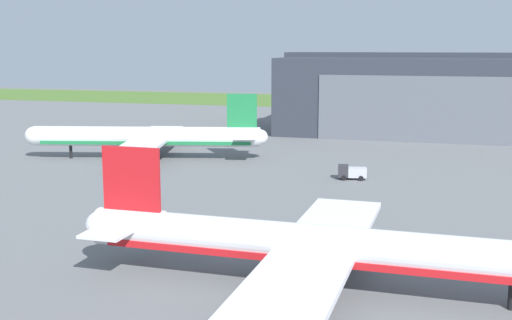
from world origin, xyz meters
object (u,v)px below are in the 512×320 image
object	(u,v)px
airliner_near_right	(325,247)
airliner_far_right	(147,137)
baggage_tug	(352,172)
maintenance_hangar	(480,96)

from	to	relation	value
airliner_near_right	airliner_far_right	distance (m)	70.03
baggage_tug	airliner_far_right	bearing A→B (deg)	167.68
maintenance_hangar	baggage_tug	bearing A→B (deg)	-110.08
airliner_near_right	baggage_tug	distance (m)	47.34
airliner_far_right	baggage_tug	distance (m)	39.78
airliner_near_right	airliner_far_right	xyz separation A→B (m)	(-42.61, 55.58, 0.31)
maintenance_hangar	airliner_far_right	world-z (taller)	maintenance_hangar
airliner_near_right	baggage_tug	xyz separation A→B (m)	(-3.85, 47.11, -2.56)
airliner_near_right	baggage_tug	world-z (taller)	airliner_near_right
airliner_far_right	baggage_tug	bearing A→B (deg)	-12.32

